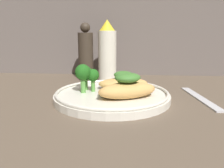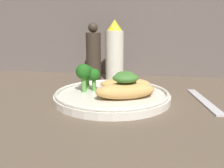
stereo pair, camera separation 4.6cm
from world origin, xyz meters
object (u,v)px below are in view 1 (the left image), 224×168
(plate, at_px, (112,95))
(pepper_grinder, at_px, (86,54))
(broccoli_bunch, at_px, (86,74))
(sauce_bottle, at_px, (107,52))

(plate, height_order, pepper_grinder, pepper_grinder)
(plate, distance_m, pepper_grinder, 0.24)
(broccoli_bunch, relative_size, pepper_grinder, 0.36)
(sauce_bottle, bearing_deg, plate, -81.31)
(plate, xyz_separation_m, broccoli_bunch, (-0.06, 0.01, 0.04))
(pepper_grinder, bearing_deg, sauce_bottle, 0.00)
(plate, height_order, broccoli_bunch, broccoli_bunch)
(broccoli_bunch, relative_size, sauce_bottle, 0.34)
(plate, distance_m, broccoli_bunch, 0.07)
(broccoli_bunch, bearing_deg, plate, -11.24)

